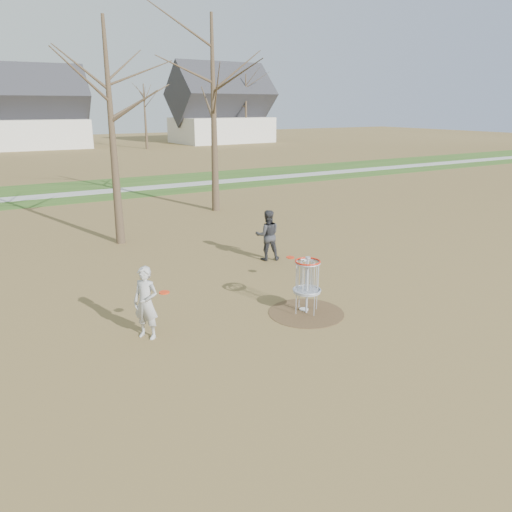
{
  "coord_description": "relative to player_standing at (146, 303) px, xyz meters",
  "views": [
    {
      "loc": [
        -6.58,
        -8.82,
        4.73
      ],
      "look_at": [
        -0.5,
        1.5,
        1.1
      ],
      "focal_mm": 35.0,
      "sensor_mm": 36.0,
      "label": 1
    }
  ],
  "objects": [
    {
      "name": "player_throwing",
      "position": [
        5.12,
        3.45,
        0.02
      ],
      "size": [
        0.95,
        0.86,
        1.61
      ],
      "primitive_type": "imported",
      "rotation": [
        0.0,
        0.0,
        2.75
      ],
      "color": "#2F3034",
      "rests_on": "ground"
    },
    {
      "name": "footpath",
      "position": [
        3.66,
        19.34,
        -0.77
      ],
      "size": [
        160.0,
        1.5,
        0.01
      ],
      "primitive_type": "cube",
      "color": "#9E9E99",
      "rests_on": "green_band"
    },
    {
      "name": "disc_golf_basket",
      "position": [
        3.66,
        -0.66,
        0.13
      ],
      "size": [
        0.64,
        0.64,
        1.35
      ],
      "color": "#9EA3AD",
      "rests_on": "ground"
    },
    {
      "name": "green_band",
      "position": [
        3.66,
        20.34,
        -0.78
      ],
      "size": [
        160.0,
        8.0,
        0.01
      ],
      "primitive_type": "cube",
      "color": "#2D5119",
      "rests_on": "ground"
    },
    {
      "name": "houses_row",
      "position": [
        7.98,
        51.9,
        2.74
      ],
      "size": [
        56.51,
        10.01,
        7.26
      ],
      "color": "silver",
      "rests_on": "ground"
    },
    {
      "name": "bare_trees",
      "position": [
        5.44,
        35.13,
        4.56
      ],
      "size": [
        52.62,
        44.98,
        9.0
      ],
      "color": "#382B1E",
      "rests_on": "ground"
    },
    {
      "name": "dirt_circle",
      "position": [
        3.66,
        -0.66,
        -0.78
      ],
      "size": [
        1.8,
        1.8,
        0.01
      ],
      "primitive_type": "cylinder",
      "color": "#47331E",
      "rests_on": "ground"
    },
    {
      "name": "ground",
      "position": [
        3.66,
        -0.66,
        -0.78
      ],
      "size": [
        160.0,
        160.0,
        0.0
      ],
      "primitive_type": "plane",
      "color": "brown",
      "rests_on": "ground"
    },
    {
      "name": "discs_in_play",
      "position": [
        2.53,
        0.59,
        0.08
      ],
      "size": [
        4.36,
        1.62,
        0.28
      ],
      "color": "red",
      "rests_on": "ground"
    },
    {
      "name": "player_standing",
      "position": [
        0.0,
        0.0,
        0.0
      ],
      "size": [
        0.65,
        0.68,
        1.57
      ],
      "primitive_type": "imported",
      "rotation": [
        0.0,
        0.0,
        -0.92
      ],
      "color": "#A7A7A7",
      "rests_on": "ground"
    },
    {
      "name": "disc_grounded",
      "position": [
        3.71,
        -0.49,
        -0.76
      ],
      "size": [
        0.22,
        0.22,
        0.02
      ],
      "primitive_type": "cylinder",
      "color": "silver",
      "rests_on": "dirt_circle"
    }
  ]
}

